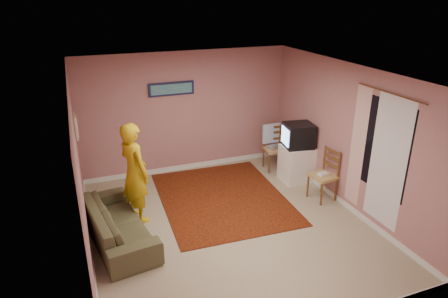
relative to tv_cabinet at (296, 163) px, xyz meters
name	(u,v)px	position (x,y,z in m)	size (l,w,h in m)	color
ground	(229,225)	(-1.95, -1.11, -0.38)	(5.00, 5.00, 0.00)	tan
wall_back	(186,113)	(-1.95, 1.39, 0.92)	(4.50, 0.02, 2.60)	#A66D6D
wall_front	(317,241)	(-1.95, -3.61, 0.92)	(4.50, 0.02, 2.60)	#A66D6D
wall_left	(80,177)	(-4.20, -1.11, 0.92)	(0.02, 5.00, 2.60)	#A66D6D
wall_right	(347,137)	(0.30, -1.11, 0.92)	(0.02, 5.00, 2.60)	#A66D6D
ceiling	(230,73)	(-1.95, -1.11, 2.22)	(4.50, 5.00, 0.02)	silver
baseboard_back	(188,166)	(-1.95, 1.38, -0.33)	(4.50, 0.02, 0.10)	silver
baseboard_left	(92,251)	(-4.19, -1.11, -0.33)	(0.02, 5.00, 0.10)	silver
baseboard_right	(339,200)	(0.29, -1.11, -0.33)	(0.02, 5.00, 0.10)	silver
window	(383,147)	(0.29, -2.01, 1.07)	(0.01, 1.10, 1.50)	black
curtain_sheer	(388,162)	(0.28, -2.16, 0.87)	(0.01, 0.75, 2.10)	silver
curtain_floral	(358,147)	(0.26, -1.46, 0.87)	(0.01, 0.35, 2.10)	white
curtain_rod	(390,93)	(0.25, -2.01, 1.94)	(0.02, 0.02, 1.40)	brown
picture_back	(171,89)	(-2.25, 1.36, 1.47)	(0.95, 0.04, 0.28)	#141538
picture_left	(76,126)	(-4.17, 0.49, 1.17)	(0.04, 0.38, 0.42)	beige
area_rug	(223,198)	(-1.71, -0.19, -0.37)	(2.29, 2.86, 0.02)	black
tv_cabinet	(296,163)	(0.00, 0.00, 0.00)	(0.60, 0.54, 0.76)	white
crt_tv	(298,135)	(-0.01, 0.00, 0.62)	(0.64, 0.59, 0.48)	black
chair_a	(275,144)	(-0.16, 0.67, 0.21)	(0.48, 0.46, 0.53)	tan
dvd_player	(275,147)	(-0.16, 0.67, 0.14)	(0.32, 0.23, 0.06)	#BABAC0
blue_throw	(271,133)	(-0.16, 0.86, 0.40)	(0.42, 0.05, 0.44)	#81A9D3
chair_b	(324,170)	(0.05, -0.88, 0.22)	(0.49, 0.50, 0.54)	tan
game_console	(323,174)	(0.05, -0.88, 0.14)	(0.19, 0.14, 0.04)	silver
sofa	(118,223)	(-3.75, -0.86, -0.09)	(2.01, 0.78, 0.59)	#4B492D
person	(135,173)	(-3.35, -0.33, 0.50)	(0.64, 0.42, 1.76)	gold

